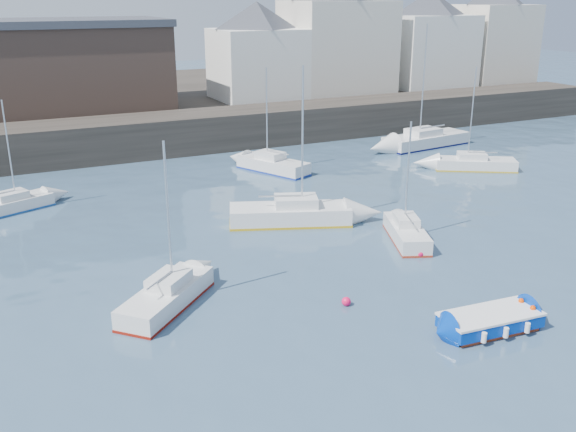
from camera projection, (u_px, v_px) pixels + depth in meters
name	position (u px, v px, depth m)	size (l,w,h in m)	color
water	(431.00, 352.00, 23.35)	(220.00, 220.00, 0.00)	#2D4760
quay_wall	(166.00, 134.00, 52.65)	(90.00, 5.00, 3.00)	#28231E
land_strip	(120.00, 103.00, 68.01)	(90.00, 32.00, 2.80)	#28231E
bldg_east_a	(337.00, 32.00, 64.45)	(13.36, 13.36, 11.80)	beige
bldg_east_b	(428.00, 39.00, 68.85)	(11.88, 11.88, 9.95)	white
bldg_east_c	(493.00, 32.00, 72.39)	(11.14, 11.14, 10.95)	beige
bldg_east_d	(257.00, 50.00, 60.79)	(11.14, 11.14, 8.95)	white
warehouse	(69.00, 64.00, 55.32)	(16.40, 10.40, 7.60)	#3D2D26
blue_dinghy	(490.00, 321.00, 24.70)	(4.07, 2.20, 0.75)	maroon
sailboat_a	(167.00, 296.00, 26.60)	(5.02, 4.92, 6.93)	silver
sailboat_b	(291.00, 214.00, 36.30)	(7.18, 4.51, 8.82)	silver
sailboat_c	(406.00, 232.00, 33.76)	(3.19, 4.98, 6.27)	silver
sailboat_d	(475.00, 163.00, 47.62)	(6.01, 4.64, 7.50)	silver
sailboat_f	(273.00, 165.00, 47.02)	(4.07, 5.98, 7.46)	silver
sailboat_g	(426.00, 140.00, 54.84)	(8.25, 3.50, 10.13)	silver
sailboat_h	(9.00, 205.00, 38.30)	(5.40, 3.46, 6.63)	silver
buoy_near	(346.00, 305.00, 26.84)	(0.39, 0.39, 0.39)	#FF104F
buoy_mid	(420.00, 257.00, 31.80)	(0.38, 0.38, 0.38)	#FF104F
buoy_far	(247.00, 211.00, 38.56)	(0.42, 0.42, 0.42)	#FF104F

